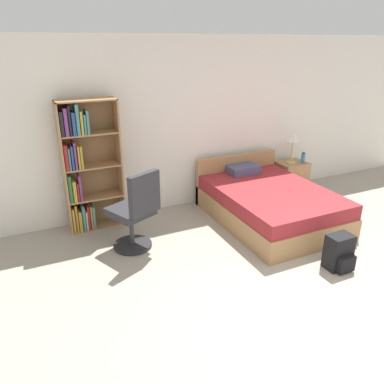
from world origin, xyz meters
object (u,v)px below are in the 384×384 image
object	(u,v)px
water_bottle	(303,158)
table_lamp	(293,138)
backpack_black	(339,253)
bookshelf	(84,168)
nightstand	(291,177)
bed	(268,203)
office_chair	(136,213)

from	to	relation	value
water_bottle	table_lamp	bearing A→B (deg)	156.78
water_bottle	backpack_black	bearing A→B (deg)	-119.61
bookshelf	nightstand	bearing A→B (deg)	-1.20
bed	office_chair	world-z (taller)	office_chair
bookshelf	bed	distance (m)	2.68
nightstand	table_lamp	size ratio (longest dim) A/B	0.98
backpack_black	nightstand	bearing A→B (deg)	64.28
nightstand	water_bottle	xyz separation A→B (m)	(0.13, -0.10, 0.36)
nightstand	bookshelf	bearing A→B (deg)	178.80
backpack_black	table_lamp	bearing A→B (deg)	65.30
nightstand	backpack_black	size ratio (longest dim) A/B	1.26
bookshelf	bed	xyz separation A→B (m)	(2.46, -0.85, -0.64)
office_chair	water_bottle	distance (m)	3.30
table_lamp	water_bottle	size ratio (longest dim) A/B	2.87
water_bottle	bookshelf	bearing A→B (deg)	177.24
bed	office_chair	bearing A→B (deg)	-179.30
bed	backpack_black	distance (m)	1.44
table_lamp	backpack_black	distance (m)	2.54
bed	nightstand	size ratio (longest dim) A/B	3.82
bed	backpack_black	xyz separation A→B (m)	(-0.01, -1.44, -0.06)
office_chair	nightstand	xyz separation A→B (m)	(3.09, 0.80, -0.25)
table_lamp	water_bottle	xyz separation A→B (m)	(0.19, -0.08, -0.36)
office_chair	bed	bearing A→B (deg)	0.70
nightstand	office_chair	bearing A→B (deg)	-165.51
office_chair	water_bottle	world-z (taller)	office_chair
bed	water_bottle	bearing A→B (deg)	29.49
nightstand	table_lamp	world-z (taller)	table_lamp
bookshelf	nightstand	world-z (taller)	bookshelf
bookshelf	office_chair	size ratio (longest dim) A/B	1.68
nightstand	backpack_black	world-z (taller)	nightstand
bed	water_bottle	world-z (taller)	bed
bookshelf	office_chair	distance (m)	1.05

